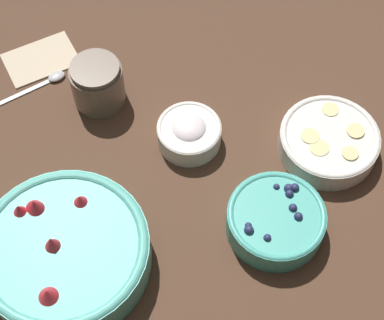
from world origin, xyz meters
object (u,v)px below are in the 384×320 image
(bowl_blueberries, at_px, (276,220))
(jar_chocolate, at_px, (98,85))
(bowl_strawberries, at_px, (64,251))
(bowl_bananas, at_px, (329,141))
(bowl_cream, at_px, (189,132))

(bowl_blueberries, height_order, jar_chocolate, jar_chocolate)
(bowl_strawberries, bearing_deg, bowl_blueberries, -7.62)
(bowl_strawberries, distance_m, bowl_bananas, 0.47)
(bowl_blueberries, relative_size, jar_chocolate, 1.66)
(bowl_strawberries, bearing_deg, jar_chocolate, 67.67)
(bowl_cream, xyz_separation_m, jar_chocolate, (-0.12, 0.13, 0.01))
(bowl_strawberries, height_order, bowl_cream, bowl_strawberries)
(bowl_bananas, distance_m, bowl_cream, 0.23)
(bowl_strawberries, distance_m, bowl_blueberries, 0.33)
(bowl_bananas, height_order, jar_chocolate, jar_chocolate)
(bowl_strawberries, xyz_separation_m, jar_chocolate, (0.12, 0.29, 0.00))
(bowl_bananas, bearing_deg, bowl_blueberries, -141.34)
(bowl_cream, bearing_deg, bowl_bananas, -21.67)
(bowl_strawberries, relative_size, bowl_bananas, 1.54)
(bowl_blueberries, height_order, bowl_bananas, bowl_blueberries)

